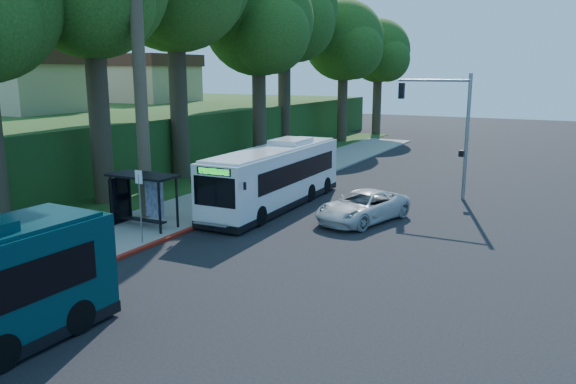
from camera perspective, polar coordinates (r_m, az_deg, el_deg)
The scene contains 14 objects.
ground at distance 25.32m, azimuth 2.36°, elevation -4.11°, with size 140.00×140.00×0.00m, color black.
sidewalk at distance 29.04m, azimuth -10.81°, elevation -2.07°, with size 4.50×70.00×0.12m, color gray.
red_curb at distance 24.65m, azimuth -12.32°, elevation -4.69°, with size 0.25×30.00×0.13m, color #9C1E11.
grass_verge at distance 36.36m, azimuth -13.03°, elevation 0.64°, with size 8.00×70.00×0.06m, color #234719.
bus_shelter at distance 26.51m, azimuth -14.68°, elevation 0.26°, with size 3.20×1.51×2.55m.
stop_sign_pole at distance 23.68m, azimuth -14.82°, elevation -0.46°, with size 0.35×0.06×3.17m.
traffic_signal_pole at distance 32.79m, azimuth 16.05°, elevation 7.02°, with size 4.10×0.30×7.00m.
hillside_backdrop at distance 52.32m, azimuth -17.18°, elevation 6.52°, with size 24.00×60.00×8.80m.
tree_2 at distance 44.14m, azimuth -2.93°, elevation 16.54°, with size 8.82×8.40×15.12m.
tree_3 at distance 52.20m, azimuth -0.27°, elevation 17.53°, with size 10.08×9.60×17.28m.
tree_4 at distance 58.26m, azimuth 5.75°, elevation 14.69°, with size 8.40×8.00×14.14m.
tree_5 at distance 65.40m, azimuth 9.24°, elevation 13.64°, with size 7.35×7.00×12.86m.
white_bus at distance 29.81m, azimuth -1.24°, elevation 1.70°, with size 2.70×11.60×3.44m.
pickup at distance 27.21m, azimuth 7.59°, elevation -1.47°, with size 2.43×5.26×1.46m, color silver.
Camera 1 is at (10.26, -22.04, 7.09)m, focal length 35.00 mm.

